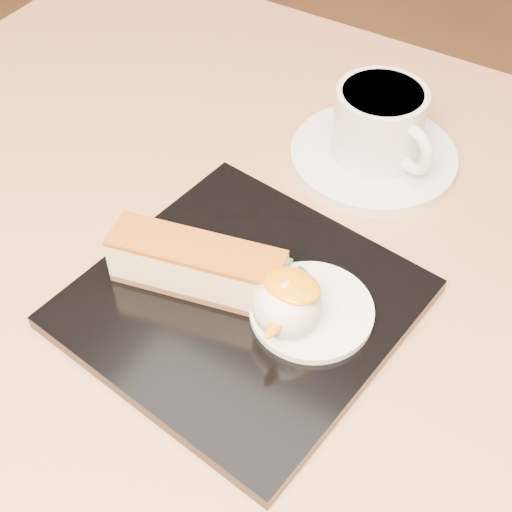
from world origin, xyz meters
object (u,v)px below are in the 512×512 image
Objects in this scene: table at (197,381)px; cheesecake at (197,266)px; dessert_plate at (242,304)px; saucer at (373,156)px; coffee_cup at (380,123)px; ice_cream_scoop at (287,305)px.

cheesecake reaches higher than table.
dessert_plate is 1.47× the size of saucer.
ice_cream_scoop is at bearing -57.85° from coffee_cup.
cheesecake is 0.22m from coffee_cup.
cheesecake is 0.08m from ice_cream_scoop.
saucer is (-0.03, 0.21, -0.03)m from ice_cream_scoop.
dessert_plate is at bearing -92.90° from saucer.
coffee_cup reaches higher than dessert_plate.
cheesecake reaches higher than dessert_plate.
dessert_plate is 0.21m from coffee_cup.
dessert_plate is 2.17× the size of coffee_cup.
dessert_plate is at bearing 172.87° from ice_cream_scoop.
cheesecake is at bearing -27.15° from table.
coffee_cup is at bearing 97.49° from ice_cream_scoop.
dessert_plate is 1.66× the size of cheesecake.
coffee_cup is at bearing 70.78° from table.
saucer is at bearing 87.10° from dessert_plate.
coffee_cup reaches higher than table.
ice_cream_scoop reaches higher than table.
cheesecake is (0.02, -0.01, 0.19)m from table.
cheesecake is 0.89× the size of saucer.
dessert_plate reaches higher than saucer.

